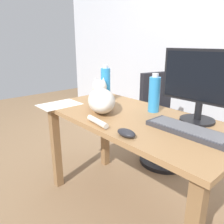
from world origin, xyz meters
TOP-DOWN VIEW (x-y plane):
  - ground_plane at (0.00, 0.00)m, footprint 8.00×8.00m
  - desk at (0.00, 0.00)m, footprint 1.31×0.64m
  - office_chair at (-0.28, 0.74)m, footprint 0.49×0.48m
  - monitor at (0.32, 0.21)m, footprint 0.48×0.20m
  - keyboard at (0.38, 0.01)m, footprint 0.44×0.15m
  - cat at (-0.23, -0.08)m, footprint 0.51×0.39m
  - computer_mouse at (0.20, -0.26)m, footprint 0.11×0.06m
  - paper_sheet at (-0.54, -0.23)m, footprint 0.21×0.30m
  - water_bottle at (0.03, 0.17)m, footprint 0.07×0.07m
  - spray_bottle at (-0.41, 0.11)m, footprint 0.07×0.07m

SIDE VIEW (x-z plane):
  - ground_plane at x=0.00m, z-range 0.00..0.00m
  - office_chair at x=-0.28m, z-range -0.07..0.81m
  - desk at x=0.00m, z-range 0.24..0.96m
  - paper_sheet at x=-0.54m, z-range 0.72..0.72m
  - keyboard at x=0.38m, z-range 0.71..0.74m
  - computer_mouse at x=0.20m, z-range 0.72..0.75m
  - cat at x=-0.23m, z-range 0.70..0.89m
  - water_bottle at x=0.03m, z-range 0.71..0.96m
  - spray_bottle at x=-0.41m, z-range 0.71..0.99m
  - monitor at x=0.32m, z-range 0.73..1.15m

